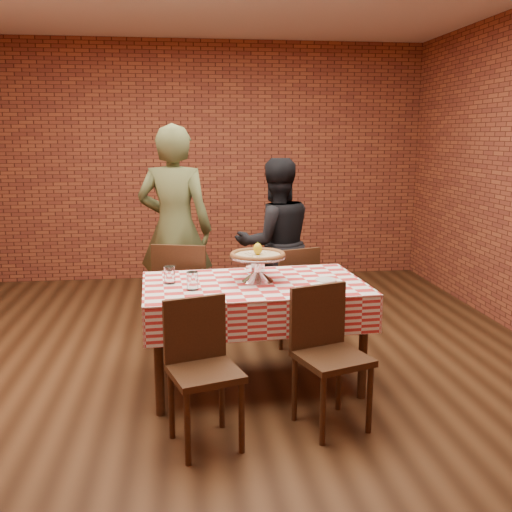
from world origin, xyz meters
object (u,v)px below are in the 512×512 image
pizza (258,255)px  chair_far_left (186,295)px  condiment_caddy (255,263)px  diner_olive (175,229)px  chair_far_right (289,294)px  diner_black (275,243)px  pizza_stand (258,269)px  chair_near_left (205,377)px  water_glass_right (170,275)px  table (254,334)px  chair_near_right (332,360)px  water_glass_left (192,281)px

pizza → chair_far_left: pizza is taller
condiment_caddy → diner_olive: (-0.61, 1.00, 0.10)m
diner_olive → condiment_caddy: bearing=136.7°
chair_far_right → diner_black: (-0.05, 0.47, 0.36)m
pizza_stand → chair_near_left: pizza_stand is taller
pizza_stand → condiment_caddy: (0.01, 0.25, -0.01)m
water_glass_right → condiment_caddy: 0.68m
table → pizza: size_ratio=3.90×
pizza_stand → chair_near_right: bearing=-63.9°
water_glass_right → diner_black: diner_black is taller
condiment_caddy → chair_near_left: condiment_caddy is taller
pizza_stand → condiment_caddy: bearing=87.0°
water_glass_left → pizza: bearing=21.5°
condiment_caddy → pizza_stand: bearing=-113.6°
table → diner_olive: (-0.57, 1.29, 0.57)m
pizza_stand → condiment_caddy: pizza_stand is taller
condiment_caddy → chair_near_left: size_ratio=0.18×
water_glass_left → chair_near_left: 0.79m
pizza_stand → water_glass_left: size_ratio=3.29×
diner_black → water_glass_left: bearing=52.0°
table → water_glass_right: water_glass_right is taller
chair_near_right → chair_far_right: 1.53m
pizza → diner_olive: (-0.60, 1.25, -0.00)m
pizza → diner_black: size_ratio=0.25×
pizza → chair_near_left: (-0.41, -0.87, -0.52)m
table → pizza_stand: 0.48m
chair_near_right → pizza: bearing=97.4°
chair_near_right → condiment_caddy: bearing=90.8°
condiment_caddy → chair_far_right: condiment_caddy is taller
pizza_stand → chair_far_right: bearing=64.3°
diner_olive → diner_black: 0.94m
pizza → condiment_caddy: 0.27m
chair_near_left → table: bearing=48.3°
water_glass_left → chair_far_right: size_ratio=0.14×
diner_black → diner_olive: bearing=-9.1°
water_glass_left → diner_olive: size_ratio=0.07×
water_glass_right → chair_near_left: bearing=-76.6°
pizza_stand → diner_black: bearing=75.4°
pizza_stand → pizza: size_ratio=1.04×
water_glass_left → diner_black: (0.79, 1.43, -0.03)m
condiment_caddy → chair_near_right: (0.35, -0.99, -0.40)m
diner_olive → water_glass_left: bearing=110.4°
pizza → chair_far_left: bearing=124.3°
chair_far_left → chair_far_right: size_ratio=1.08×
water_glass_right → chair_far_left: 0.83m
table → condiment_caddy: condiment_caddy is taller
chair_far_right → table: bearing=46.4°
chair_near_left → diner_olive: diner_olive is taller
diner_olive → diner_black: size_ratio=1.19×
pizza → water_glass_left: (-0.47, -0.18, -0.12)m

